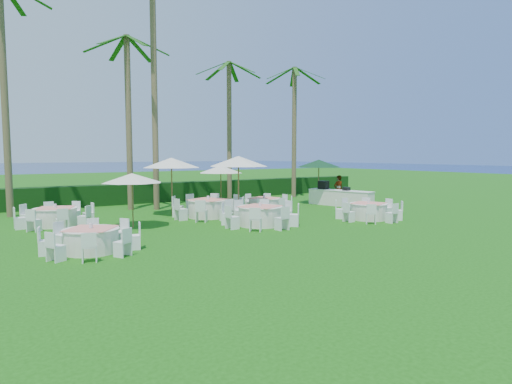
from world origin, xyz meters
TOP-DOWN VIEW (x-y plane):
  - ground at (0.00, 0.00)m, footprint 120.00×120.00m
  - hedge at (0.00, 12.00)m, footprint 34.00×1.00m
  - ocean at (0.00, 102.00)m, footprint 260.00×260.00m
  - banquet_table_a at (-5.92, -0.37)m, footprint 2.92×2.92m
  - banquet_table_b at (1.16, 0.93)m, footprint 3.28×3.28m
  - banquet_table_c at (6.29, -0.38)m, footprint 3.01×3.01m
  - banquet_table_d at (-6.09, 5.49)m, footprint 3.06×3.06m
  - banquet_table_e at (0.41, 4.27)m, footprint 3.44×3.44m
  - banquet_table_f at (3.72, 4.39)m, footprint 2.92×2.92m
  - umbrella_a at (-3.50, 3.31)m, footprint 2.44×2.44m
  - umbrella_b at (1.90, 3.95)m, footprint 2.88×2.88m
  - umbrella_c at (-0.74, 5.93)m, footprint 2.87×2.87m
  - umbrella_d at (2.39, 6.64)m, footprint 2.42×2.42m
  - umbrella_green at (8.49, 5.57)m, footprint 2.62×2.62m
  - buffet_table at (8.91, 4.18)m, footprint 1.80×4.05m
  - staff_person at (9.58, 4.98)m, footprint 0.65×0.45m
  - palm_a at (-7.51, 9.56)m, footprint 4.40×3.99m
  - palm_b at (-1.83, 9.13)m, footprint 4.15×4.40m
  - palm_c at (-0.63, 8.43)m, footprint 4.29×4.35m
  - palm_d at (5.48, 11.14)m, footprint 4.33×4.31m
  - palm_e at (9.93, 9.80)m, footprint 4.41×4.03m

SIDE VIEW (x-z plane):
  - ground at x=0.00m, z-range 0.00..0.00m
  - ocean at x=0.00m, z-range 0.00..0.00m
  - banquet_table_f at x=3.72m, z-range -0.06..0.83m
  - banquet_table_a at x=-5.92m, z-range -0.06..0.84m
  - banquet_table_c at x=6.29m, z-range -0.06..0.86m
  - banquet_table_d at x=-6.09m, z-range -0.06..0.87m
  - banquet_table_b at x=1.16m, z-range -0.06..0.93m
  - banquet_table_e at x=0.41m, z-range -0.06..0.97m
  - buffet_table at x=8.91m, z-range -0.21..1.20m
  - hedge at x=0.00m, z-range 0.00..1.20m
  - staff_person at x=9.58m, z-range 0.00..1.73m
  - umbrella_a at x=-3.50m, z-range 0.92..3.15m
  - umbrella_d at x=2.39m, z-range 0.99..3.39m
  - umbrella_green at x=8.49m, z-range 1.11..3.79m
  - umbrella_c at x=-0.74m, z-range 1.17..4.00m
  - umbrella_b at x=1.90m, z-range 1.20..4.12m
  - palm_e at x=9.93m, z-range 0.46..9.48m
  - palm_d at x=5.48m, z-range 0.46..9.58m
  - palm_b at x=-1.83m, z-range 0.46..9.73m
  - palm_a at x=-7.51m, z-range 0.48..11.51m
  - palm_c at x=-0.63m, z-range 0.49..13.66m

